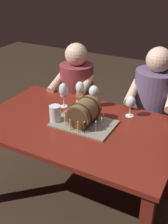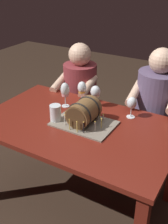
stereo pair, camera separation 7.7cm
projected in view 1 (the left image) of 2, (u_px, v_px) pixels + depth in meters
name	position (u px, v px, depth m)	size (l,w,h in m)	color
ground_plane	(78.00, 199.00, 2.38)	(8.00, 8.00, 0.00)	#332319
dining_table	(77.00, 136.00, 2.08)	(1.44, 0.89, 0.74)	maroon
barrel_cake	(84.00, 114.00, 1.99)	(0.44, 0.30, 0.20)	gray
wine_glass_rose	(63.00, 91.00, 2.21)	(0.07, 0.07, 0.20)	white
wine_glass_white	(94.00, 92.00, 2.23)	(0.08, 0.08, 0.18)	white
wine_glass_amber	(80.00, 88.00, 2.30)	(0.07, 0.07, 0.18)	white
wine_glass_empty	(131.00, 102.00, 2.08)	(0.07, 0.07, 0.17)	white
beer_pint	(55.00, 115.00, 2.03)	(0.08, 0.08, 0.13)	white
person_seated_left	(77.00, 104.00, 2.81)	(0.39, 0.48, 1.14)	#4C1B1E
person_seated_right	(151.00, 118.00, 2.47)	(0.41, 0.49, 1.19)	#372D40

